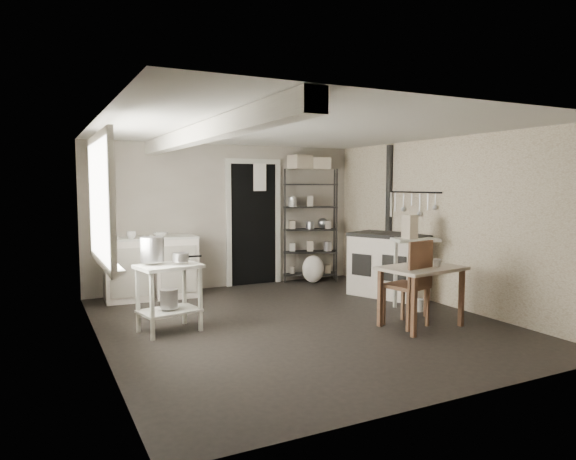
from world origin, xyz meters
name	(u,v)px	position (x,y,z in m)	size (l,w,h in m)	color
floor	(299,323)	(0.00, 0.00, 0.00)	(5.00, 5.00, 0.00)	black
ceiling	(299,130)	(0.00, 0.00, 2.30)	(5.00, 5.00, 0.00)	silver
wall_back	(227,216)	(0.00, 2.50, 1.15)	(4.50, 0.02, 2.30)	#A19789
wall_front	(454,253)	(0.00, -2.50, 1.15)	(4.50, 0.02, 2.30)	#A19789
wall_left	(99,236)	(-2.25, 0.00, 1.15)	(0.02, 5.00, 2.30)	#A19789
wall_right	(443,222)	(2.25, 0.00, 1.15)	(0.02, 5.00, 2.30)	#A19789
window	(98,200)	(-2.22, 0.20, 1.50)	(0.12, 1.76, 1.28)	beige
doorway	(254,225)	(0.45, 2.47, 1.00)	(0.96, 0.10, 2.08)	beige
ceiling_beam	(200,134)	(-1.20, 0.00, 2.20)	(0.18, 5.00, 0.18)	beige
wallpaper_panel	(443,222)	(2.24, 0.00, 1.15)	(0.01, 5.00, 2.30)	beige
utensil_rail	(412,192)	(2.19, 0.60, 1.55)	(0.06, 1.20, 0.44)	silver
prep_table	(169,297)	(-1.49, 0.32, 0.40)	(0.67, 0.48, 0.77)	beige
stockpot	(152,249)	(-1.65, 0.40, 0.94)	(0.26, 0.26, 0.28)	silver
saucepan	(181,257)	(-1.36, 0.27, 0.85)	(0.18, 0.18, 0.10)	silver
bucket	(169,299)	(-1.49, 0.30, 0.39)	(0.20, 0.20, 0.22)	silver
base_cabinets	(151,267)	(-1.31, 2.18, 0.46)	(1.38, 0.59, 0.91)	silver
mixing_bowl	(161,233)	(-1.15, 2.19, 0.95)	(0.28, 0.28, 0.07)	silver
counter_cup	(131,234)	(-1.60, 2.02, 0.97)	(0.13, 0.13, 0.10)	silver
shelf_rack	(310,226)	(1.43, 2.31, 0.95)	(0.91, 0.35, 1.92)	black
shelf_jar	(293,202)	(1.07, 2.25, 1.37)	(0.08, 0.09, 0.19)	silver
storage_box_a	(300,164)	(1.25, 2.34, 2.01)	(0.34, 0.29, 0.23)	beige
storage_box_b	(321,165)	(1.63, 2.31, 1.99)	(0.30, 0.28, 0.19)	beige
stove	(392,267)	(1.92, 0.69, 0.44)	(0.66, 1.19, 0.94)	silver
stovepipe	(389,189)	(2.21, 1.16, 1.59)	(0.10, 0.10, 1.32)	black
side_ledge	(415,275)	(1.80, 0.03, 0.43)	(0.61, 0.33, 0.94)	beige
oats_box	(410,233)	(1.71, 0.05, 1.01)	(0.13, 0.21, 0.32)	beige
work_table	(421,294)	(1.21, -0.77, 0.38)	(0.93, 0.65, 0.71)	beige
table_cup	(437,258)	(1.38, -0.84, 0.81)	(0.10, 0.10, 0.09)	silver
chair	(406,285)	(1.07, -0.67, 0.48)	(0.42, 0.44, 1.02)	brown
flour_sack	(313,268)	(1.40, 2.14, 0.24)	(0.39, 0.33, 0.46)	white
floor_crock	(419,305)	(1.68, -0.20, 0.07)	(0.13, 0.13, 0.16)	silver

